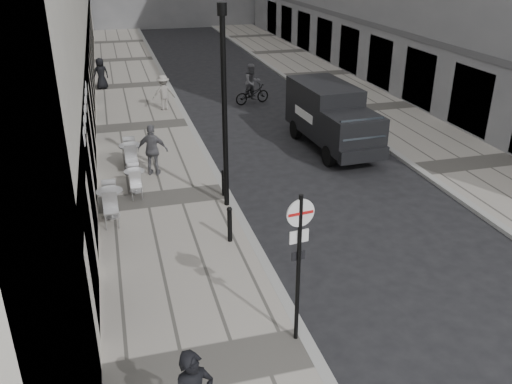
% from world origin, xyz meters
% --- Properties ---
extents(sidewalk, '(4.00, 60.00, 0.12)m').
position_xyz_m(sidewalk, '(-2.00, 18.00, 0.06)').
color(sidewalk, gray).
rests_on(sidewalk, ground).
extents(far_sidewalk, '(4.00, 60.00, 0.12)m').
position_xyz_m(far_sidewalk, '(9.00, 18.00, 0.06)').
color(far_sidewalk, gray).
rests_on(far_sidewalk, ground).
extents(sign_post, '(0.55, 0.13, 3.19)m').
position_xyz_m(sign_post, '(-0.20, 3.00, 2.17)').
color(sign_post, black).
rests_on(sign_post, sidewalk).
extents(lamppost, '(0.26, 0.26, 5.85)m').
position_xyz_m(lamppost, '(-0.20, 9.36, 3.37)').
color(lamppost, black).
rests_on(lamppost, sidewalk).
extents(bollard_near, '(0.12, 0.12, 0.94)m').
position_xyz_m(bollard_near, '(-0.60, 7.18, 0.59)').
color(bollard_near, black).
rests_on(bollard_near, sidewalk).
extents(bollard_far, '(0.11, 0.11, 0.80)m').
position_xyz_m(bollard_far, '(-0.15, 10.04, 0.52)').
color(bollard_far, black).
rests_on(bollard_far, sidewalk).
extents(panel_van, '(2.12, 5.20, 2.41)m').
position_xyz_m(panel_van, '(4.88, 13.58, 1.36)').
color(panel_van, black).
rests_on(panel_van, ground).
extents(cyclist, '(1.96, 1.09, 2.00)m').
position_xyz_m(cyclist, '(3.62, 20.59, 0.78)').
color(cyclist, black).
rests_on(cyclist, ground).
extents(pedestrian_a, '(1.12, 0.76, 1.77)m').
position_xyz_m(pedestrian_a, '(-2.08, 12.35, 1.01)').
color(pedestrian_a, slate).
rests_on(pedestrian_a, sidewalk).
extents(pedestrian_b, '(1.10, 0.68, 1.65)m').
position_xyz_m(pedestrian_b, '(-0.80, 20.26, 0.94)').
color(pedestrian_b, '#9B958F').
rests_on(pedestrian_b, sidewalk).
extents(pedestrian_c, '(0.94, 0.76, 1.66)m').
position_xyz_m(pedestrian_c, '(-3.60, 25.25, 0.95)').
color(pedestrian_c, black).
rests_on(pedestrian_c, sidewalk).
extents(cafe_table_near, '(0.76, 1.71, 0.97)m').
position_xyz_m(cafe_table_near, '(-3.60, 9.48, 0.61)').
color(cafe_table_near, '#B4B4B6').
rests_on(cafe_table_near, sidewalk).
extents(cafe_table_mid, '(0.65, 1.47, 0.83)m').
position_xyz_m(cafe_table_mid, '(-2.80, 11.08, 0.54)').
color(cafe_table_mid, silver).
rests_on(cafe_table_mid, sidewalk).
extents(cafe_table_far, '(0.76, 1.73, 0.98)m').
position_xyz_m(cafe_table_far, '(-2.80, 13.20, 0.62)').
color(cafe_table_far, '#B9B9BB').
rests_on(cafe_table_far, sidewalk).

